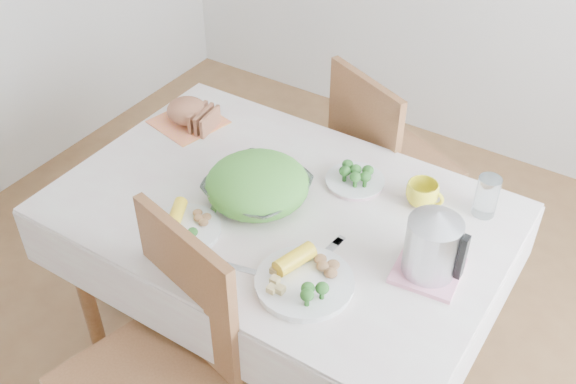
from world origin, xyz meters
The scene contains 17 objects.
floor centered at (0.00, 0.00, 0.00)m, with size 3.60×3.60×0.00m, color brown.
dining_table centered at (0.00, 0.00, 0.38)m, with size 1.40×0.90×0.75m, color brown.
tablecloth centered at (0.00, 0.00, 0.76)m, with size 1.50×1.00×0.01m, color beige.
chair_far centered at (0.09, 0.77, 0.47)m, with size 0.44×0.44×0.98m, color brown.
salad_bowl centered at (-0.08, -0.01, 0.80)m, with size 0.33×0.33×0.08m, color white.
dinner_plate_left centered at (-0.19, -0.28, 0.77)m, with size 0.24×0.24×0.02m, color white.
dinner_plate_right centered at (0.26, -0.26, 0.77)m, with size 0.30×0.30×0.02m, color white.
broccoli_plate centered at (0.15, 0.25, 0.77)m, with size 0.21×0.21×0.02m, color beige.
napkin centered at (-0.59, 0.23, 0.76)m, with size 0.24×0.24×0.00m, color #EC7E4D.
bread_loaf centered at (-0.59, 0.23, 0.82)m, with size 0.17×0.16×0.10m, color brown.
yellow_mug centered at (0.40, 0.27, 0.81)m, with size 0.11×0.11×0.09m, color gold.
glass_tumbler centered at (0.59, 0.34, 0.83)m, with size 0.08×0.08×0.15m, color white.
pink_tray centered at (0.55, -0.02, 0.77)m, with size 0.19×0.19×0.02m, color pink.
electric_kettle centered at (0.55, -0.02, 0.88)m, with size 0.16×0.16×0.23m, color #B2B5BA.
fork_left centered at (-0.16, -0.17, 0.76)m, with size 0.02×0.20×0.00m, color silver.
fork_right centered at (0.24, -0.14, 0.76)m, with size 0.02×0.21×0.00m, color silver.
knife centered at (0.08, -0.31, 0.76)m, with size 0.02×0.18×0.00m, color silver.
Camera 1 is at (0.96, -1.44, 2.24)m, focal length 42.00 mm.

